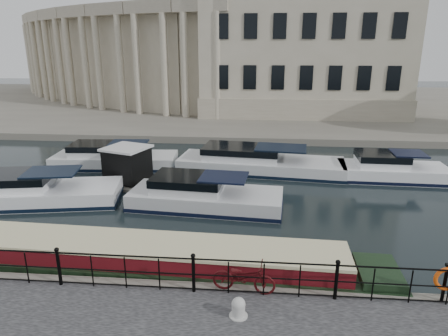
% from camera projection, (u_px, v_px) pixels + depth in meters
% --- Properties ---
extents(ground_plane, '(160.00, 160.00, 0.00)m').
position_uv_depth(ground_plane, '(205.00, 267.00, 13.85)').
color(ground_plane, black).
rests_on(ground_plane, ground).
extents(far_bank, '(120.00, 42.00, 0.55)m').
position_uv_depth(far_bank, '(246.00, 104.00, 50.91)').
color(far_bank, '#6B665B').
rests_on(far_bank, ground_plane).
extents(railing, '(24.14, 0.14, 1.22)m').
position_uv_depth(railing, '(193.00, 271.00, 11.35)').
color(railing, black).
rests_on(railing, near_quay).
extents(civic_building, '(53.55, 31.84, 16.85)m').
position_uv_depth(civic_building, '(236.00, 49.00, 44.92)').
color(civic_building, '#ADA38C').
rests_on(civic_building, far_bank).
extents(bicycle, '(1.89, 0.86, 0.96)m').
position_uv_depth(bicycle, '(244.00, 277.00, 11.39)').
color(bicycle, '#410B0E').
rests_on(bicycle, near_quay).
extents(mooring_bollard, '(0.49, 0.49, 0.55)m').
position_uv_depth(mooring_bollard, '(238.00, 308.00, 10.40)').
color(mooring_bollard, '#B9B9B5').
rests_on(mooring_bollard, near_quay).
extents(life_ring_post, '(0.71, 0.19, 1.16)m').
position_uv_depth(life_ring_post, '(447.00, 279.00, 10.83)').
color(life_ring_post, black).
rests_on(life_ring_post, near_quay).
extents(narrowboat, '(15.81, 2.75, 1.57)m').
position_uv_depth(narrowboat, '(154.00, 265.00, 13.25)').
color(narrowboat, black).
rests_on(narrowboat, ground_plane).
extents(harbour_hut, '(3.56, 3.26, 2.18)m').
position_uv_depth(harbour_hut, '(128.00, 167.00, 21.95)').
color(harbour_hut, '#6B665B').
rests_on(harbour_hut, ground_plane).
extents(cabin_cruisers, '(25.93, 10.27, 1.99)m').
position_uv_depth(cabin_cruisers, '(197.00, 176.00, 22.31)').
color(cabin_cruisers, white).
rests_on(cabin_cruisers, ground_plane).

